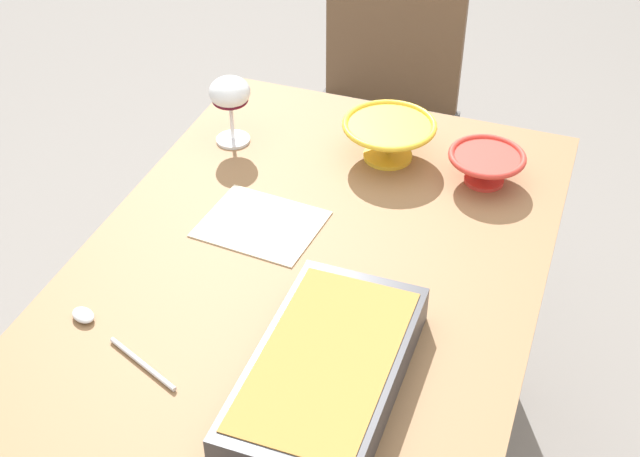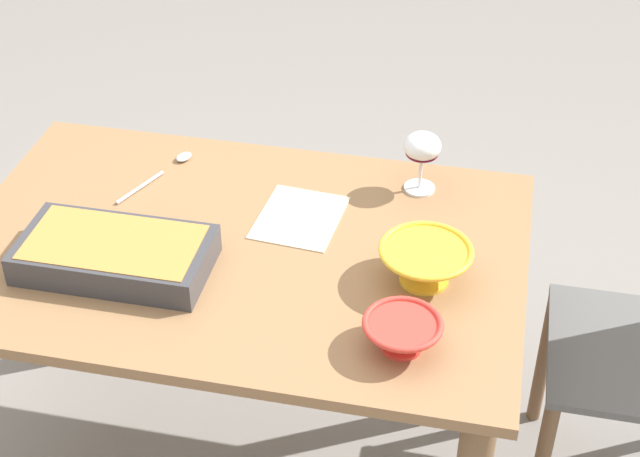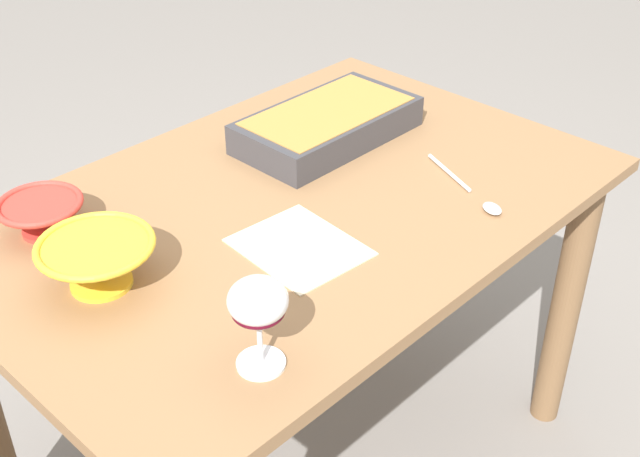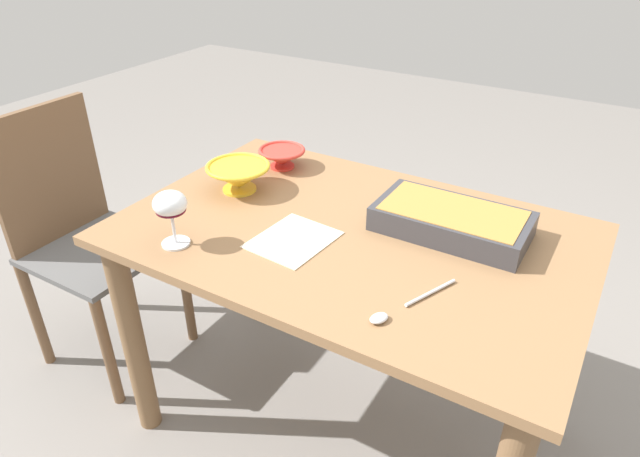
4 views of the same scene
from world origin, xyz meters
name	(u,v)px [view 3 (image 3 of 4)]	position (x,y,z in m)	size (l,w,h in m)	color
dining_table	(294,258)	(0.00, 0.00, 0.59)	(1.21, 0.80, 0.73)	olive
wine_glass	(258,306)	(-0.35, -0.29, 0.83)	(0.08, 0.08, 0.15)	white
casserole_dish	(328,123)	(0.23, 0.13, 0.76)	(0.39, 0.21, 0.07)	#38383D
mixing_bowl	(98,261)	(-0.40, 0.04, 0.77)	(0.19, 0.19, 0.08)	yellow
small_bowl	(41,214)	(-0.38, 0.24, 0.76)	(0.15, 0.15, 0.07)	red
serving_spoon	(477,195)	(0.24, -0.25, 0.73)	(0.11, 0.24, 0.01)	silver
napkin	(299,247)	(-0.10, -0.12, 0.73)	(0.18, 0.21, 0.00)	beige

